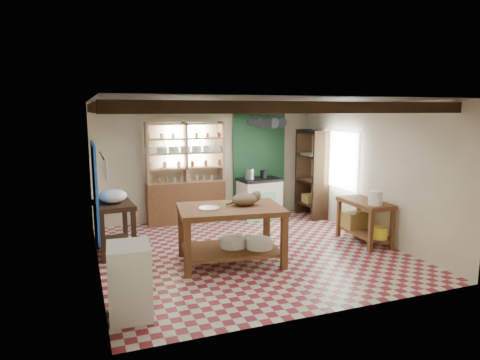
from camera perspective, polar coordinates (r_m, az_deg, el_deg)
name	(u,v)px	position (r m, az deg, el deg)	size (l,w,h in m)	color
floor	(249,251)	(7.61, 1.19, -9.51)	(5.00, 5.00, 0.02)	maroon
ceiling	(249,101)	(7.20, 1.26, 10.54)	(5.00, 5.00, 0.02)	#4C4C51
wall_back	(207,162)	(9.63, -4.37, 2.47)	(5.00, 0.04, 2.60)	beige
wall_front	(329,209)	(5.10, 11.83, -3.87)	(5.00, 0.04, 2.60)	beige
wall_left	(95,187)	(6.78, -18.78, -0.92)	(0.04, 5.00, 2.60)	beige
wall_right	(370,171)	(8.54, 16.97, 1.20)	(0.04, 5.00, 2.60)	beige
ceiling_beams	(249,108)	(7.20, 1.26, 9.59)	(5.00, 3.80, 0.15)	#362012
blue_wall_patch	(95,190)	(7.70, -18.74, -1.25)	(0.04, 1.40, 1.60)	#1850B5
green_wall_patch	(259,162)	(10.03, 2.55, 2.47)	(1.30, 0.04, 2.30)	#1C462A
window_back	(185,144)	(9.45, -7.28, 4.72)	(0.90, 0.02, 0.80)	beige
window_right	(340,160)	(9.32, 13.15, 2.64)	(0.02, 1.30, 1.20)	beige
utensil_rail	(102,165)	(5.52, -17.93, 1.93)	(0.06, 0.90, 0.28)	black
pot_rack	(267,122)	(9.58, 3.60, 7.72)	(0.86, 0.12, 0.36)	black
shelving_unit	(186,173)	(9.34, -7.26, 0.96)	(1.70, 0.34, 2.20)	tan
tall_rack	(312,174)	(9.94, 9.54, 0.83)	(0.40, 0.86, 2.00)	#362012
work_table	(231,235)	(6.93, -1.26, -7.32)	(1.63, 1.09, 0.92)	brown
stove	(259,198)	(9.82, 2.59, -2.38)	(0.93, 0.62, 0.91)	white
prep_table	(115,229)	(7.64, -16.39, -6.23)	(0.61, 0.89, 0.90)	#362012
white_cabinet	(130,281)	(5.38, -14.50, -12.87)	(0.49, 0.59, 0.89)	white
right_counter	(364,222)	(8.28, 16.24, -5.38)	(0.56, 1.11, 0.80)	brown
cat	(245,199)	(6.89, 0.67, -2.60)	(0.44, 0.33, 0.20)	#81694B
steel_tray	(209,208)	(6.70, -4.12, -3.75)	(0.33, 0.33, 0.02)	#B4B4BC
basin_large	(233,242)	(7.03, -0.94, -8.30)	(0.43, 0.43, 0.15)	white
basin_small	(259,243)	(6.98, 2.57, -8.43)	(0.43, 0.43, 0.15)	white
kettle_left	(250,174)	(9.61, 1.31, 0.80)	(0.20, 0.20, 0.23)	#B4B4BC
kettle_right	(263,174)	(9.78, 3.13, 0.79)	(0.15, 0.15, 0.18)	black
enamel_bowl	(113,196)	(7.51, -16.58, -2.07)	(0.46, 0.46, 0.23)	white
white_bucket	(375,198)	(7.86, 17.60, -2.29)	(0.25, 0.25, 0.25)	white
wicker_basket	(355,220)	(8.52, 15.05, -5.17)	(0.42, 0.34, 0.30)	#A68443
yellow_tub	(380,233)	(7.95, 18.11, -6.72)	(0.27, 0.27, 0.20)	yellow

